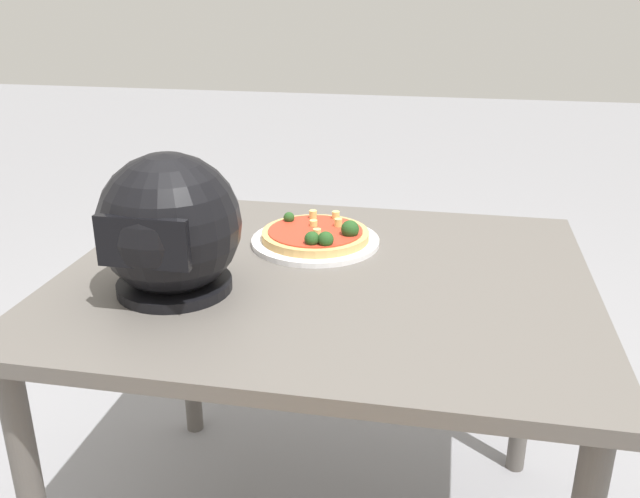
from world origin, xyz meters
The scene contains 4 objects.
dining_table centered at (0.00, 0.00, 0.64)m, with size 1.08×0.90×0.73m.
pizza_plate centered at (0.05, -0.16, 0.74)m, with size 0.29×0.29×0.01m, color white.
pizza centered at (0.05, -0.16, 0.76)m, with size 0.25×0.25×0.05m.
motorcycle_helmet centered at (0.27, 0.14, 0.86)m, with size 0.27×0.27×0.27m.
Camera 1 is at (-0.24, 1.28, 1.30)m, focal length 38.43 mm.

